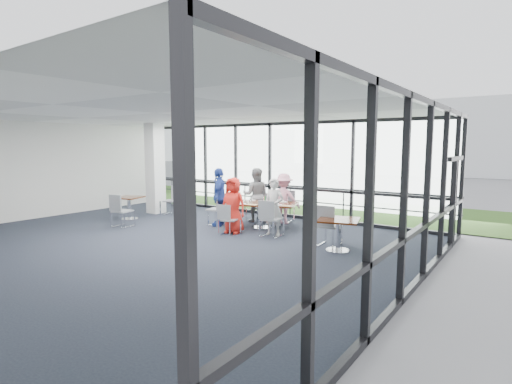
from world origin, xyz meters
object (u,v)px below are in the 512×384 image
Objects in this scene: structural_column at (155,169)px; chair_spare_r at (329,226)px; side_table_left at (129,201)px; diner_near_right at (274,207)px; diner_near_left at (233,205)px; chair_main_nr at (272,219)px; chair_main_fl at (258,208)px; side_table_right at (339,224)px; main_table at (262,207)px; chair_main_nl at (229,220)px; diner_far_right at (284,199)px; chair_spare_la at (122,211)px; chair_main_fr at (283,207)px; diner_far_left at (256,195)px; chair_main_end at (216,209)px; chair_spare_lb at (172,201)px; diner_end at (219,197)px.

chair_spare_r is (7.18, -0.83, -1.11)m from structural_column.
diner_near_right reaches higher than side_table_left.
structural_column is at bearing 159.07° from diner_near_left.
chair_main_fl is at bearing 126.94° from chair_main_nr.
chair_main_nr is (-2.04, 0.32, -0.16)m from side_table_right.
main_table is 1.26m from chair_main_nl.
diner_far_right reaches higher than chair_spare_la.
chair_main_nl is at bearing -176.79° from chair_spare_r.
structural_column is 3.29× the size of chair_main_fr.
diner_near_right is at bearing -6.43° from structural_column.
structural_column is 4.95m from chair_main_fr.
chair_main_fl reaches higher than side_table_right.
structural_column reaches higher than diner_far_left.
chair_main_nr is (1.13, 0.20, -0.29)m from diner_near_left.
side_table_left is 5.25m from chair_main_nr.
chair_spare_la is (-2.06, -1.86, 0.00)m from chair_main_end.
chair_main_nl is (4.42, -1.24, -1.19)m from structural_column.
diner_near_right reaches higher than chair_main_fl.
side_table_left and side_table_right have the same top height.
chair_spare_r is at bearing 128.60° from chair_main_fr.
chair_spare_r is (-0.37, 0.31, -0.15)m from side_table_right.
chair_spare_lb is (0.47, 1.44, -0.13)m from side_table_left.
chair_main_fl is at bearing 129.04° from diner_near_right.
chair_spare_la reaches higher than main_table.
structural_column is at bearing -19.70° from chair_spare_lb.
structural_column is 3.25× the size of chair_spare_r.
side_table_left is 0.88× the size of side_table_right.
chair_main_end is at bearing 33.56° from chair_main_fr.
chair_main_nl is (4.12, 0.15, -0.21)m from side_table_left.
chair_spare_la is (-3.65, -3.22, -0.30)m from diner_far_right.
chair_spare_r is (3.27, -1.54, -0.36)m from diner_far_left.
chair_main_nr is at bearing 107.73° from diner_far_left.
chair_main_fr is (-2.86, 2.26, -0.15)m from side_table_right.
chair_main_fl is 4.14m from chair_spare_la.
side_table_left is at bearing 177.42° from diner_near_left.
chair_spare_r reaches higher than chair_main_end.
structural_column reaches higher than diner_far_right.
chair_main_fl reaches higher than chair_main_nl.
diner_near_right is 0.88× the size of diner_end.
diner_far_right is 0.38m from chair_main_fr.
chair_spare_r is (1.74, -0.21, -0.28)m from diner_near_right.
chair_main_nr is 4.83m from chair_spare_lb.
diner_far_right is 1.92× the size of chair_main_nl.
diner_far_left reaches higher than chair_spare_lb.
diner_near_right is at bearing 55.99° from diner_end.
diner_end is at bearing 34.51° from chair_main_fl.
structural_column is at bearing 171.45° from side_table_right.
side_table_left is at bearing 16.50° from chair_main_fr.
diner_far_right is at bearing 103.82° from diner_near_right.
diner_end reaches higher than diner_near_left.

